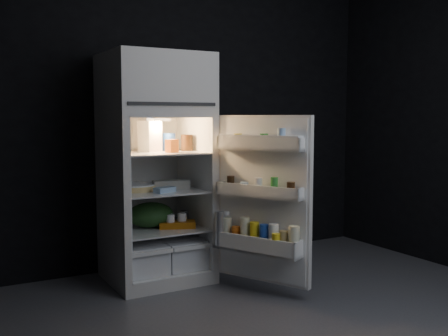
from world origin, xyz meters
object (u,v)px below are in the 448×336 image
egg_carton (171,185)px  yogurt_tray (177,224)px  fridge_door (261,202)px  milk_jug (150,136)px  refrigerator (154,160)px

egg_carton → yogurt_tray: bearing=-65.3°
fridge_door → milk_jug: bearing=129.6°
refrigerator → egg_carton: size_ratio=6.19×
egg_carton → yogurt_tray: 0.32m
yogurt_tray → fridge_door: bearing=-33.5°
yogurt_tray → refrigerator: bearing=158.7°
milk_jug → yogurt_tray: 0.73m
milk_jug → egg_carton: milk_jug is taller
fridge_door → egg_carton: (-0.42, 0.66, 0.08)m
fridge_door → yogurt_tray: 0.75m
refrigerator → milk_jug: refrigerator is taller
fridge_door → milk_jug: (-0.58, 0.70, 0.47)m
refrigerator → fridge_door: refrigerator is taller
refrigerator → egg_carton: bearing=-25.0°
fridge_door → egg_carton: fridge_door is taller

